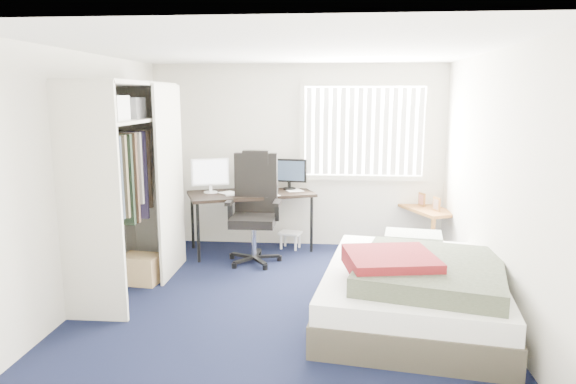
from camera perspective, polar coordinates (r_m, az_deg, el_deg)
The scene contains 10 objects.
ground at distance 5.38m, azimuth -0.50°, elevation -12.00°, with size 4.20×4.20×0.00m, color black.
room_shell at distance 5.00m, azimuth -0.53°, elevation 4.18°, with size 4.20×4.20×4.20m.
window_assembly at distance 7.02m, azimuth 8.44°, elevation 6.66°, with size 1.72×0.09×1.32m.
closet at distance 5.68m, azimuth -17.32°, elevation 2.87°, with size 0.64×1.84×2.22m.
desk at distance 6.90m, azimuth -4.17°, elevation 0.17°, with size 1.79×1.30×1.26m.
office_chair at distance 6.51m, azimuth -3.73°, elevation -3.05°, with size 0.67×0.66×1.39m.
footstool at distance 7.08m, azimuth 0.25°, elevation -4.88°, with size 0.34×0.30×0.23m.
nightstand at distance 7.08m, azimuth 15.19°, elevation -2.27°, with size 0.77×0.98×0.79m.
bed at distance 5.05m, azimuth 13.77°, elevation -10.25°, with size 1.92×2.37×0.71m.
pine_box at distance 6.06m, azimuth -16.05°, elevation -8.22°, with size 0.42×0.32×0.32m, color tan.
Camera 1 is at (0.47, -4.95, 2.07)m, focal length 32.00 mm.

